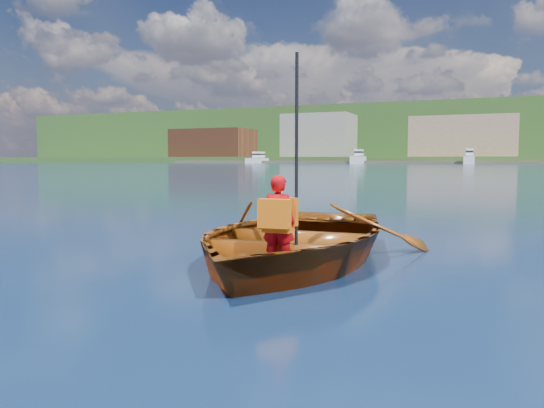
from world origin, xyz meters
The scene contains 8 objects.
ground centered at (0.00, 0.00, 0.00)m, with size 600.00×600.00×0.00m.
rowboat centered at (0.45, 0.99, 0.30)m, with size 3.18×4.38×0.89m.
child_paddler centered at (0.62, 0.09, 0.63)m, with size 0.37×0.35×2.26m.
shoreline centered at (0.00, 236.61, 10.32)m, with size 400.00×140.00×22.00m.
dock centered at (-11.00, 148.00, 0.40)m, with size 159.91×14.66×0.80m.
waterfront_buildings centered at (-7.74, 165.00, 7.74)m, with size 202.00×16.00×14.00m.
marina_yachts centered at (10.90, 143.27, 1.40)m, with size 146.01×11.83×4.42m.
hillside_trees centered at (18.82, 225.46, 15.45)m, with size 274.20×82.99×24.43m.
Camera 1 is at (2.65, -5.04, 1.26)m, focal length 35.00 mm.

